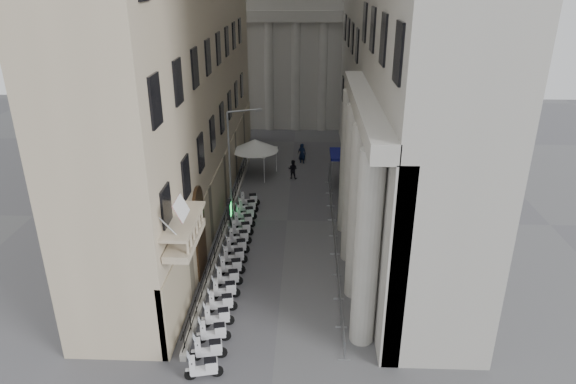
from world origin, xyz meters
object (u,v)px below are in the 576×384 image
at_px(pedestrian_b, 293,169).
at_px(info_kiosk, 229,212).
at_px(street_lamp, 233,155).
at_px(scooter_0, 205,378).
at_px(pedestrian_a, 302,153).
at_px(security_tent, 251,143).

bearing_deg(pedestrian_b, info_kiosk, 79.46).
distance_m(street_lamp, info_kiosk, 4.13).
height_order(scooter_0, info_kiosk, info_kiosk).
bearing_deg(info_kiosk, pedestrian_a, 67.23).
relative_size(security_tent, pedestrian_a, 2.13).
bearing_deg(info_kiosk, pedestrian_b, 62.82).
distance_m(street_lamp, pedestrian_b, 9.51).
xyz_separation_m(security_tent, pedestrian_b, (3.75, -1.25, -1.96)).
distance_m(security_tent, pedestrian_a, 5.65).
height_order(pedestrian_a, pedestrian_b, pedestrian_a).
bearing_deg(security_tent, street_lamp, -92.04).
xyz_separation_m(street_lamp, pedestrian_b, (4.07, 7.65, -3.92)).
bearing_deg(scooter_0, pedestrian_a, -19.93).
relative_size(info_kiosk, pedestrian_a, 0.89).
distance_m(security_tent, info_kiosk, 10.43).
bearing_deg(pedestrian_b, scooter_0, 97.80).
xyz_separation_m(scooter_0, street_lamp, (-0.83, 16.98, 4.78)).
bearing_deg(scooter_0, security_tent, -10.82).
distance_m(info_kiosk, pedestrian_b, 9.98).
height_order(street_lamp, info_kiosk, street_lamp).
bearing_deg(pedestrian_a, street_lamp, 90.77).
height_order(scooter_0, security_tent, security_tent).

